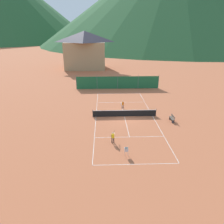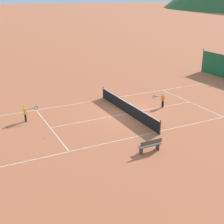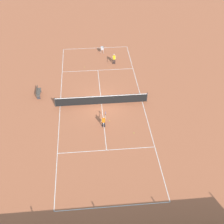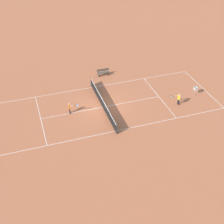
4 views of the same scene
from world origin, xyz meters
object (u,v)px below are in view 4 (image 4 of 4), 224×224
object	(u,v)px
tennis_net	(103,103)
tennis_ball_far_corner	(79,115)
tennis_ball_by_net_right	(64,131)
tennis_ball_service_box	(160,88)
courtside_bench	(103,72)
player_far_service	(70,107)
ball_hopper	(196,89)
player_near_baseline	(179,98)

from	to	relation	value
tennis_net	tennis_ball_far_corner	distance (m)	2.73
tennis_ball_by_net_right	tennis_ball_service_box	size ratio (longest dim) A/B	1.00
tennis_ball_far_corner	courtside_bench	world-z (taller)	courtside_bench
tennis_ball_service_box	courtside_bench	bearing A→B (deg)	47.18
tennis_ball_by_net_right	player_far_service	bearing A→B (deg)	-24.00
ball_hopper	player_near_baseline	bearing A→B (deg)	113.91
tennis_net	ball_hopper	size ratio (longest dim) A/B	10.31
player_near_baseline	tennis_ball_by_net_right	xyz separation A→B (m)	(-0.58, 12.21, -0.72)
player_far_service	courtside_bench	xyz separation A→B (m)	(6.32, -5.39, -0.26)
player_far_service	tennis_ball_far_corner	world-z (taller)	player_far_service
tennis_ball_far_corner	courtside_bench	size ratio (longest dim) A/B	0.04
tennis_ball_service_box	ball_hopper	xyz separation A→B (m)	(-2.28, -3.18, 0.62)
tennis_ball_service_box	player_far_service	bearing A→B (deg)	97.95
tennis_ball_far_corner	courtside_bench	xyz separation A→B (m)	(6.90, -4.63, 0.42)
courtside_bench	ball_hopper	bearing A→B (deg)	-130.29
tennis_net	tennis_ball_service_box	bearing A→B (deg)	-78.22
tennis_net	courtside_bench	size ratio (longest dim) A/B	6.12
tennis_net	player_near_baseline	size ratio (longest dim) A/B	7.06
player_far_service	tennis_ball_by_net_right	distance (m)	2.93
ball_hopper	courtside_bench	distance (m)	11.02
ball_hopper	courtside_bench	xyz separation A→B (m)	(7.12, 8.40, -0.21)
tennis_ball_service_box	courtside_bench	distance (m)	7.13
player_far_service	tennis_ball_service_box	bearing A→B (deg)	-82.05
tennis_ball_far_corner	tennis_ball_by_net_right	bearing A→B (deg)	136.50
tennis_ball_by_net_right	tennis_ball_far_corner	size ratio (longest dim) A/B	1.00
tennis_ball_far_corner	player_near_baseline	bearing A→B (deg)	-97.95
tennis_net	player_near_baseline	distance (m)	7.92
ball_hopper	player_far_service	bearing A→B (deg)	86.67
tennis_ball_service_box	ball_hopper	size ratio (longest dim) A/B	0.07
tennis_net	tennis_ball_service_box	size ratio (longest dim) A/B	139.09
player_near_baseline	tennis_ball_by_net_right	world-z (taller)	player_near_baseline
player_near_baseline	tennis_ball_service_box	bearing A→B (deg)	7.20
tennis_ball_by_net_right	tennis_ball_service_box	bearing A→B (deg)	-70.87
player_near_baseline	ball_hopper	distance (m)	3.00
player_near_baseline	tennis_ball_far_corner	world-z (taller)	player_near_baseline
courtside_bench	player_near_baseline	bearing A→B (deg)	-145.81
player_near_baseline	tennis_ball_by_net_right	bearing A→B (deg)	92.74
tennis_net	tennis_ball_by_net_right	distance (m)	5.25
player_far_service	courtside_bench	distance (m)	8.31
player_far_service	player_near_baseline	world-z (taller)	player_near_baseline
tennis_ball_service_box	ball_hopper	distance (m)	3.97
tennis_ball_by_net_right	ball_hopper	bearing A→B (deg)	-83.14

